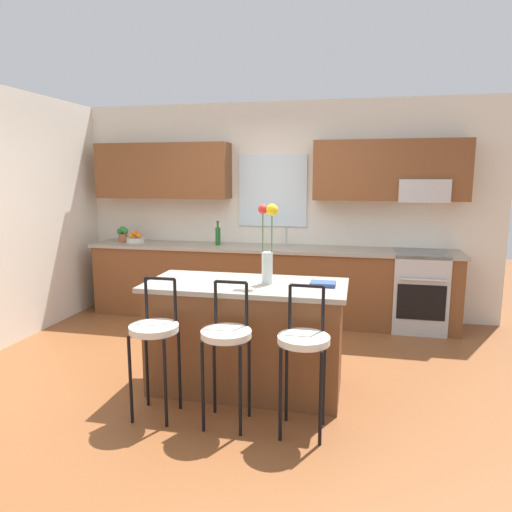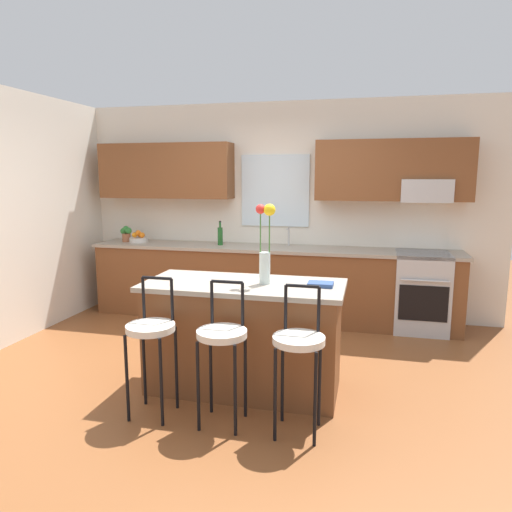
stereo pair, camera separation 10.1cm
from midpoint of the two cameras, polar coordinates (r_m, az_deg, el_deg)
ground_plane at (r=4.47m, az=-3.51°, el=-13.90°), size 14.00×14.00×0.00m
wall_left at (r=5.64m, az=-28.72°, el=4.07°), size 0.12×4.60×2.70m
back_wall_assembly at (r=6.02m, az=1.86°, el=7.08°), size 5.60×0.50×2.70m
counter_run at (r=5.89m, az=0.99°, el=-3.25°), size 4.56×0.64×0.92m
sink_faucet at (r=5.89m, az=3.20°, el=2.61°), size 0.02×0.13×0.23m
oven_range at (r=5.80m, az=18.64°, el=-4.05°), size 0.60×0.64×0.92m
kitchen_island at (r=3.99m, az=-1.96°, el=-9.69°), size 1.65×0.75×0.92m
bar_stool_near at (r=3.59m, az=-13.02°, el=-9.29°), size 0.36×0.36×1.04m
bar_stool_middle at (r=3.40m, az=-4.47°, el=-10.16°), size 0.36×0.36×1.04m
bar_stool_far at (r=3.29m, az=4.92°, el=-10.85°), size 0.36×0.36×1.04m
flower_vase at (r=3.77m, az=0.67°, el=1.26°), size 0.16×0.10×0.65m
cookbook at (r=3.78m, az=7.38°, el=-3.39°), size 0.20×0.15×0.03m
fruit_bowl_oranges at (r=6.40m, az=-14.88°, el=2.05°), size 0.24×0.24×0.16m
bottle_olive_oil at (r=5.95m, az=-5.14°, el=2.48°), size 0.06×0.06×0.31m
potted_plant_small at (r=6.47m, az=-16.32°, el=2.62°), size 0.17×0.11×0.21m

